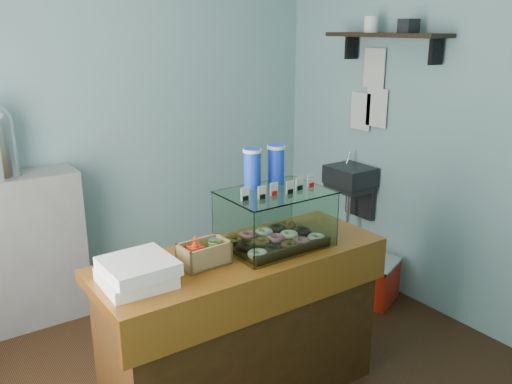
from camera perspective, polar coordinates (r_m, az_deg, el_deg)
ground at (r=3.55m, az=-3.75°, el=-18.49°), size 3.50×3.50×0.00m
room_shell at (r=2.93m, az=-4.04°, el=10.00°), size 3.54×3.04×2.82m
counter at (r=3.12m, az=-1.43°, el=-13.93°), size 1.60×0.60×0.90m
back_shelf at (r=4.14m, az=-24.57°, el=-5.99°), size 1.00×0.32×1.10m
display_case at (r=2.99m, az=1.75°, el=-2.40°), size 0.57×0.42×0.53m
condiment_crate at (r=2.77m, az=-5.56°, el=-6.52°), size 0.26×0.16×0.17m
pastry_boxes at (r=2.62m, az=-12.42°, el=-8.24°), size 0.33×0.33×0.12m
red_cooler at (r=4.36m, az=12.51°, el=-9.11°), size 0.45×0.41×0.33m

